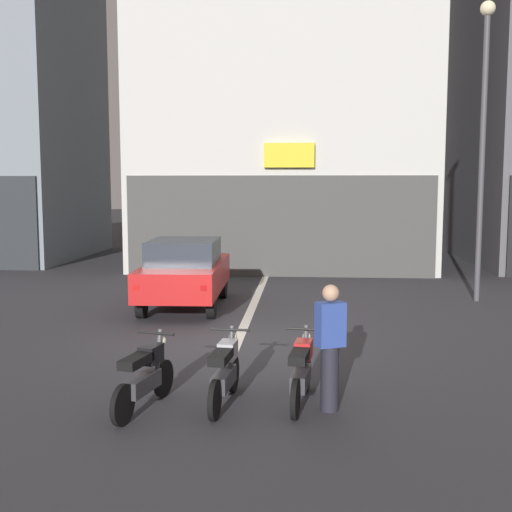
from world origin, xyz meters
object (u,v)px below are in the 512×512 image
Objects in this scene: person_by_motorcycles at (330,347)px; motorcycle_silver_row_left_mid at (225,371)px; motorcycle_black_row_leftmost at (145,376)px; car_red_crossing_near at (185,271)px; street_lamp at (483,124)px; motorcycle_red_row_centre at (302,371)px.

motorcycle_silver_row_left_mid is at bearing 175.31° from person_by_motorcycles.
motorcycle_black_row_leftmost is 0.98× the size of motorcycle_silver_row_left_mid.
street_lamp is (7.19, 1.41, 3.53)m from car_red_crossing_near.
motorcycle_silver_row_left_mid is at bearing 15.16° from motorcycle_black_row_leftmost.
street_lamp is 4.39× the size of motorcycle_silver_row_left_mid.
person_by_motorcycles reaches higher than motorcycle_red_row_centre.
motorcycle_black_row_leftmost is at bearing -83.65° from car_red_crossing_near.
street_lamp is at bearing 52.58° from motorcycle_black_row_leftmost.
person_by_motorcycles is (-3.99, -8.22, -3.56)m from street_lamp.
person_by_motorcycles is at bearing -115.91° from street_lamp.
street_lamp is 4.39× the size of person_by_motorcycles.
motorcycle_red_row_centre is at bearing -66.75° from car_red_crossing_near.
motorcycle_red_row_centre is (2.83, -6.58, -0.43)m from car_red_crossing_near.
car_red_crossing_near is at bearing 113.25° from motorcycle_red_row_centre.
motorcycle_silver_row_left_mid is at bearing -123.62° from street_lamp.
motorcycle_red_row_centre is 1.00× the size of person_by_motorcycles.
car_red_crossing_near reaches higher than motorcycle_black_row_leftmost.
street_lamp is 4.46× the size of motorcycle_black_row_leftmost.
motorcycle_silver_row_left_mid is (1.80, -6.69, -0.43)m from car_red_crossing_near.
person_by_motorcycles reaches higher than car_red_crossing_near.
motorcycle_black_row_leftmost is at bearing -127.42° from street_lamp.
street_lamp is 11.27m from motorcycle_black_row_leftmost.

